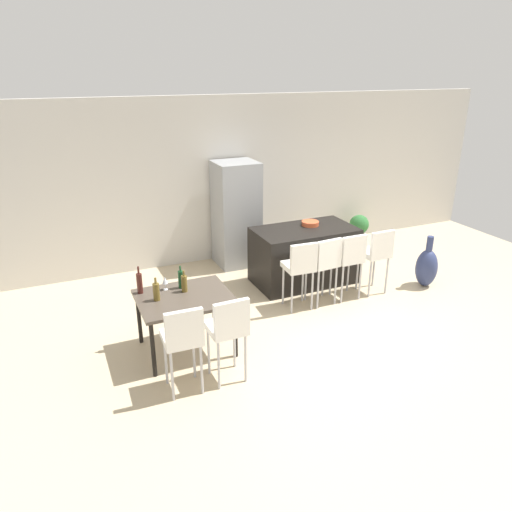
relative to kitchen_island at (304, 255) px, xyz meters
name	(u,v)px	position (x,y,z in m)	size (l,w,h in m)	color
ground_plane	(327,312)	(-0.21, -1.11, -0.46)	(10.00, 10.00, 0.00)	#C6B28E
back_wall	(252,177)	(-0.21, 1.63, 0.99)	(10.00, 0.12, 2.90)	beige
kitchen_island	(304,255)	(0.00, 0.00, 0.00)	(1.62, 0.90, 0.92)	black
bar_chair_left	(300,265)	(-0.53, -0.83, 0.24)	(0.42, 0.42, 1.05)	white
bar_chair_middle	(324,261)	(-0.13, -0.83, 0.24)	(0.43, 0.43, 1.05)	white
bar_chair_right	(349,256)	(0.30, -0.83, 0.24)	(0.40, 0.40, 1.05)	white
bar_chair_far	(377,251)	(0.80, -0.83, 0.24)	(0.41, 0.41, 1.05)	white
dining_table	(185,302)	(-2.35, -1.22, 0.21)	(1.12, 0.92, 0.74)	#4C4238
dining_chair_near	(183,336)	(-2.60, -2.05, 0.24)	(0.41, 0.41, 1.05)	white
dining_chair_far	(228,326)	(-2.09, -2.05, 0.24)	(0.41, 0.41, 1.05)	white
wine_bottle_end	(140,283)	(-2.81, -0.91, 0.42)	(0.07, 0.07, 0.35)	#471E19
wine_bottle_left	(181,279)	(-2.31, -0.97, 0.40)	(0.07, 0.07, 0.29)	#194723
wine_bottle_near	(184,283)	(-2.30, -1.09, 0.39)	(0.07, 0.07, 0.28)	brown
wine_bottle_corner	(156,291)	(-2.67, -1.19, 0.39)	(0.08, 0.08, 0.29)	brown
wine_glass_middle	(165,281)	(-2.51, -0.94, 0.40)	(0.07, 0.07, 0.17)	silver
refrigerator	(236,214)	(-0.71, 1.19, 0.46)	(0.72, 0.68, 1.84)	#939699
fruit_bowl	(310,223)	(0.16, 0.11, 0.50)	(0.28, 0.28, 0.07)	#C6512D
floor_vase	(427,267)	(1.73, -0.95, -0.14)	(0.34, 0.34, 0.85)	navy
potted_plant	(359,227)	(1.92, 1.18, -0.12)	(0.39, 0.39, 0.59)	#996B4C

